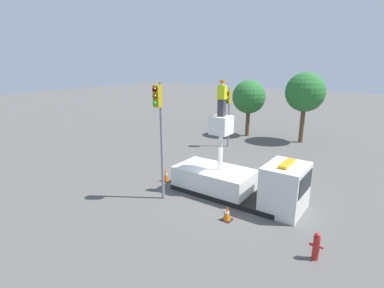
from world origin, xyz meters
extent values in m
plane|color=#565451|center=(0.00, 0.00, 0.00)|extent=(120.00, 120.00, 0.00)
cube|color=black|center=(0.00, 0.00, 0.12)|extent=(5.80, 2.32, 0.24)
cube|color=silver|center=(-0.87, 0.00, 0.63)|extent=(4.07, 2.26, 1.27)
cube|color=silver|center=(2.90, 0.00, 1.11)|extent=(1.73, 2.26, 2.22)
cube|color=black|center=(3.78, 0.00, 1.56)|extent=(0.03, 1.92, 0.89)
cube|color=orange|center=(2.90, 0.00, 2.29)|extent=(0.36, 1.36, 0.14)
cylinder|color=silver|center=(-0.52, 0.00, 2.28)|extent=(0.22, 0.22, 2.02)
cube|color=white|center=(-0.52, 0.00, 3.63)|extent=(0.93, 0.93, 0.90)
cube|color=#38383D|center=(-0.52, 0.00, 4.50)|extent=(0.34, 0.26, 0.84)
cube|color=#D1E519|center=(-0.52, 0.00, 5.25)|extent=(0.40, 0.26, 0.66)
sphere|color=beige|center=(-0.52, 0.00, 5.70)|extent=(0.23, 0.23, 0.23)
cylinder|color=orange|center=(-0.52, 0.00, 5.79)|extent=(0.26, 0.26, 0.09)
cylinder|color=gray|center=(-2.49, -2.26, 2.91)|extent=(0.14, 0.14, 5.82)
cube|color=#B79314|center=(-2.49, -2.47, 5.17)|extent=(0.34, 0.28, 1.00)
sphere|color=#490707|center=(-2.49, -2.65, 5.48)|extent=(0.22, 0.22, 0.22)
sphere|color=#503C07|center=(-2.49, -2.65, 5.17)|extent=(0.22, 0.22, 0.22)
sphere|color=green|center=(-2.49, -2.65, 4.86)|extent=(0.22, 0.22, 0.22)
cylinder|color=gray|center=(-4.43, 8.04, 2.32)|extent=(0.14, 0.14, 4.64)
cube|color=#B79314|center=(-4.43, 7.83, 3.99)|extent=(0.34, 0.28, 1.00)
sphere|color=#490707|center=(-4.43, 7.64, 4.30)|extent=(0.22, 0.22, 0.22)
sphere|color=gold|center=(-4.43, 7.64, 3.99)|extent=(0.22, 0.22, 0.22)
sphere|color=#083710|center=(-4.43, 7.64, 3.68)|extent=(0.22, 0.22, 0.22)
cylinder|color=#B2231E|center=(5.02, -2.86, 0.44)|extent=(0.23, 0.23, 0.88)
sphere|color=#B2231E|center=(5.02, -2.86, 0.94)|extent=(0.20, 0.20, 0.20)
cylinder|color=#B2231E|center=(4.84, -2.86, 0.53)|extent=(0.12, 0.09, 0.09)
cylinder|color=#B2231E|center=(5.19, -2.86, 0.53)|extent=(0.12, 0.09, 0.09)
cube|color=black|center=(-3.81, -0.48, 0.01)|extent=(0.42, 0.42, 0.03)
cone|color=orange|center=(-3.81, -0.48, 0.40)|extent=(0.35, 0.35, 0.80)
cylinder|color=white|center=(-3.81, -0.48, 0.44)|extent=(0.18, 0.18, 0.11)
cube|color=black|center=(1.19, -2.30, 0.01)|extent=(0.43, 0.43, 0.03)
cone|color=orange|center=(1.19, -2.30, 0.34)|extent=(0.36, 0.36, 0.68)
cylinder|color=white|center=(1.19, -2.30, 0.37)|extent=(0.19, 0.19, 0.10)
cylinder|color=brown|center=(-4.73, 12.25, 1.27)|extent=(0.36, 0.36, 2.55)
sphere|color=#286B2D|center=(-4.73, 12.25, 3.59)|extent=(2.98, 2.98, 2.98)
cylinder|color=brown|center=(0.00, 12.76, 1.56)|extent=(0.36, 0.36, 3.12)
sphere|color=#286B2D|center=(0.00, 12.76, 4.25)|extent=(3.21, 3.21, 3.21)
camera|label=1|loc=(6.73, -12.74, 6.74)|focal=28.00mm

